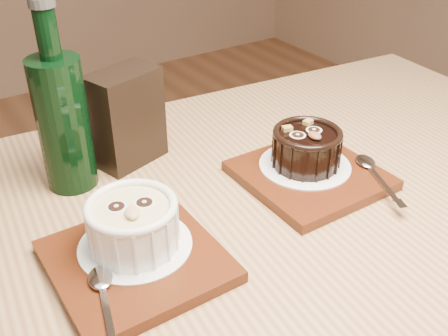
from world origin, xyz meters
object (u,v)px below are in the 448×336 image
object	(u,v)px
tray_left	(136,261)
green_bottle	(63,119)
ramekin_white	(133,222)
tray_right	(310,175)
condiment_stand	(126,118)
ramekin_dark	(307,146)
table	(256,284)

from	to	relation	value
tray_left	green_bottle	distance (m)	0.22
ramekin_white	tray_right	distance (m)	0.28
tray_right	condiment_stand	bearing A→B (deg)	133.88
green_bottle	ramekin_dark	bearing A→B (deg)	-30.11
table	tray_right	bearing A→B (deg)	21.62
ramekin_dark	condiment_stand	world-z (taller)	condiment_stand
ramekin_white	green_bottle	bearing A→B (deg)	110.77
tray_left	green_bottle	bearing A→B (deg)	89.52
tray_left	green_bottle	world-z (taller)	green_bottle
tray_right	condiment_stand	xyz separation A→B (m)	(-0.19, 0.19, 0.06)
ramekin_dark	ramekin_white	bearing A→B (deg)	-172.38
condiment_stand	green_bottle	bearing A→B (deg)	-171.46
ramekin_white	ramekin_dark	world-z (taller)	ramekin_white
tray_left	tray_right	distance (m)	0.28
table	condiment_stand	bearing A→B (deg)	103.04
table	tray_left	bearing A→B (deg)	170.47
ramekin_white	green_bottle	size ratio (longest dim) A/B	0.40
ramekin_white	condiment_stand	bearing A→B (deg)	85.42
tray_left	condiment_stand	bearing A→B (deg)	66.36
table	tray_right	world-z (taller)	tray_right
table	green_bottle	distance (m)	0.33
tray_left	ramekin_dark	xyz separation A→B (m)	(0.28, 0.04, 0.04)
tray_left	condiment_stand	distance (m)	0.25
table	tray_left	distance (m)	0.18
table	ramekin_dark	distance (m)	0.20
ramekin_white	tray_left	bearing A→B (deg)	-96.06
table	condiment_stand	size ratio (longest dim) A/B	9.09
ramekin_white	tray_right	bearing A→B (deg)	20.88
tray_left	ramekin_dark	size ratio (longest dim) A/B	1.86
ramekin_white	green_bottle	distance (m)	0.19
ramekin_dark	green_bottle	world-z (taller)	green_bottle
ramekin_white	condiment_stand	distance (m)	0.22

